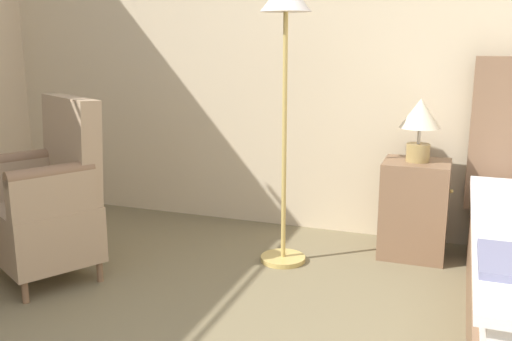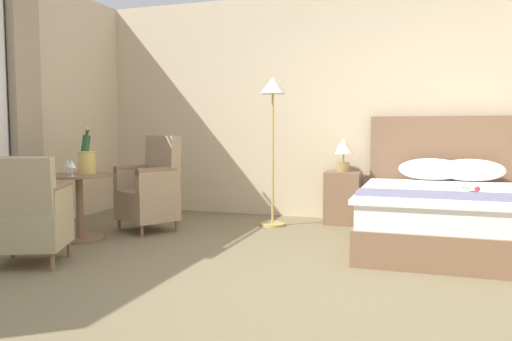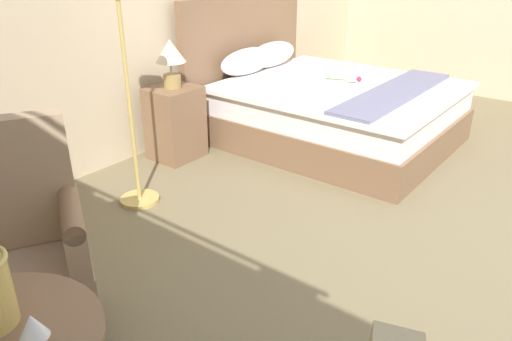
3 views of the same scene
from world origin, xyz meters
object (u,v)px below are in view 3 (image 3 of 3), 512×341
object	(u,v)px
nightstand	(175,123)
bedside_lamp	(170,56)
wine_glass_near_edge	(33,328)
armchair_by_window	(19,258)
bed	(325,106)
floor_lamp_brass	(118,5)

from	to	relation	value
nightstand	bedside_lamp	xyz separation A→B (m)	(-0.00, 0.00, 0.57)
nightstand	wine_glass_near_edge	xyz separation A→B (m)	(-2.30, -1.89, 0.46)
wine_glass_near_edge	armchair_by_window	world-z (taller)	armchair_by_window
bed	armchair_by_window	xyz separation A→B (m)	(-3.12, -0.28, 0.13)
bed	bedside_lamp	size ratio (longest dim) A/B	5.41
nightstand	bedside_lamp	size ratio (longest dim) A/B	1.57
bedside_lamp	floor_lamp_brass	bearing A→B (deg)	-152.77
nightstand	floor_lamp_brass	distance (m)	1.35
bed	nightstand	bearing A→B (deg)	146.52
bedside_lamp	armchair_by_window	distance (m)	2.25
wine_glass_near_edge	nightstand	bearing A→B (deg)	39.46
armchair_by_window	floor_lamp_brass	bearing A→B (deg)	29.30
wine_glass_near_edge	armchair_by_window	bearing A→B (deg)	66.96
floor_lamp_brass	wine_glass_near_edge	xyz separation A→B (m)	(-1.55, -1.51, -0.59)
armchair_by_window	bedside_lamp	bearing A→B (deg)	28.51
armchair_by_window	nightstand	bearing A→B (deg)	28.51
bed	floor_lamp_brass	distance (m)	2.22
bedside_lamp	nightstand	bearing A→B (deg)	0.00
bedside_lamp	wine_glass_near_edge	bearing A→B (deg)	-140.54
wine_glass_near_edge	bedside_lamp	bearing A→B (deg)	39.46
bed	floor_lamp_brass	bearing A→B (deg)	168.51
bed	wine_glass_near_edge	world-z (taller)	bed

